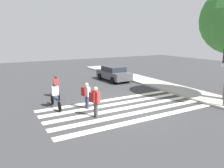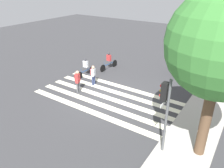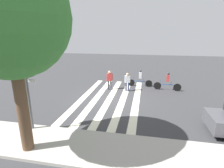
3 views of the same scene
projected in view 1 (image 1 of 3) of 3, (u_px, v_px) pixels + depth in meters
The scene contains 8 objects.
ground_plane at pixel (125, 108), 13.45m from camera, with size 60.00×60.00×0.00m, color #38383A.
sidewalk_curb at pixel (195, 94), 16.44m from camera, with size 36.00×2.50×0.14m.
crosswalk_stripes at pixel (125, 108), 13.45m from camera, with size 4.59×10.00×0.01m.
pedestrian_child_with_backpack at pixel (95, 100), 11.77m from camera, with size 0.52×0.50×1.71m.
pedestrian_adult_blue_shirt at pixel (86, 94), 13.22m from camera, with size 0.49×0.46×1.62m.
cyclist_near_curb at pixel (56, 86), 15.74m from camera, with size 2.34×0.42×1.61m.
cyclist_mid_street at pixel (55, 94), 13.34m from camera, with size 2.29×0.40×1.60m.
car_parked_far_curb at pixel (114, 73), 21.81m from camera, with size 4.17×2.03×1.44m.
Camera 1 is at (10.78, -7.00, 4.31)m, focal length 35.00 mm.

